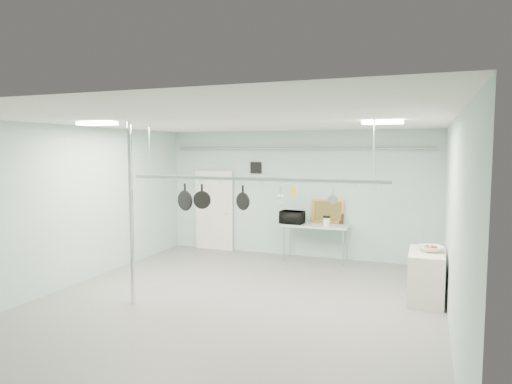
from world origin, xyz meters
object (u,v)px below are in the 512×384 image
at_px(skillet_mid, 202,196).
at_px(fruit_bowl, 431,249).
at_px(pot_rack, 251,177).
at_px(skillet_left, 185,197).
at_px(chrome_pole, 131,214).
at_px(side_cabinet, 426,276).
at_px(coffee_canister, 327,222).
at_px(microwave, 292,217).
at_px(prep_table, 316,227).
at_px(skillet_right, 243,198).

bearing_deg(skillet_mid, fruit_bowl, 4.48).
height_order(pot_rack, skillet_left, pot_rack).
distance_m(pot_rack, skillet_left, 1.40).
relative_size(chrome_pole, side_cabinet, 2.67).
xyz_separation_m(side_cabinet, skillet_left, (-4.29, -1.10, 1.37)).
relative_size(coffee_canister, fruit_bowl, 0.49).
bearing_deg(skillet_mid, microwave, 64.88).
bearing_deg(side_cabinet, prep_table, 139.21).
relative_size(pot_rack, coffee_canister, 23.35).
bearing_deg(microwave, pot_rack, 97.48).
relative_size(fruit_bowl, skillet_left, 0.81).
height_order(microwave, skillet_mid, skillet_mid).
distance_m(side_cabinet, skillet_right, 3.59).
bearing_deg(fruit_bowl, skillet_right, -160.76).
height_order(pot_rack, skillet_right, pot_rack).
xyz_separation_m(microwave, coffee_canister, (0.88, -0.11, -0.05)).
bearing_deg(coffee_canister, pot_rack, -102.77).
bearing_deg(fruit_bowl, microwave, 146.37).
bearing_deg(skillet_left, skillet_mid, 18.52).
bearing_deg(skillet_right, side_cabinet, 41.35).
xyz_separation_m(coffee_canister, skillet_right, (-0.87, -3.11, 0.85)).
bearing_deg(chrome_pole, side_cabinet, 22.41).
bearing_deg(skillet_mid, side_cabinet, 4.61).
height_order(skillet_left, skillet_right, same).
xyz_separation_m(side_cabinet, coffee_canister, (-2.24, 2.01, 0.56)).
xyz_separation_m(coffee_canister, skillet_left, (-2.04, -3.11, 0.82)).
xyz_separation_m(chrome_pole, fruit_bowl, (4.91, 2.01, -0.65)).
xyz_separation_m(chrome_pole, pot_rack, (1.90, 0.90, 0.63)).
relative_size(microwave, skillet_mid, 1.26).
bearing_deg(coffee_canister, skillet_left, -123.28).
bearing_deg(pot_rack, fruit_bowl, 20.18).
xyz_separation_m(fruit_bowl, skillet_left, (-4.35, -1.11, 0.87)).
distance_m(side_cabinet, microwave, 3.82).
height_order(microwave, fruit_bowl, microwave).
xyz_separation_m(pot_rack, coffee_canister, (0.71, 3.11, -1.22)).
relative_size(microwave, skillet_right, 1.27).
bearing_deg(side_cabinet, microwave, 145.75).
xyz_separation_m(prep_table, skillet_left, (-1.74, -3.30, 0.99)).
xyz_separation_m(side_cabinet, skillet_right, (-3.11, -1.10, 1.41)).
distance_m(fruit_bowl, skillet_left, 4.57).
relative_size(skillet_left, skillet_right, 1.17).
xyz_separation_m(chrome_pole, side_cabinet, (4.85, 2.00, -1.15)).
height_order(microwave, skillet_right, skillet_right).
bearing_deg(fruit_bowl, coffee_canister, 138.99).
bearing_deg(microwave, side_cabinet, 150.20).
distance_m(pot_rack, skillet_mid, 1.05).
height_order(side_cabinet, coffee_canister, coffee_canister).
relative_size(prep_table, pot_rack, 0.33).
height_order(chrome_pole, microwave, chrome_pole).
height_order(pot_rack, microwave, pot_rack).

